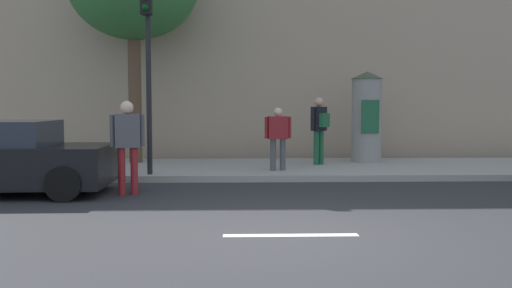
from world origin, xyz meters
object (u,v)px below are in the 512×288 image
at_px(pedestrian_with_backpack, 278,133).
at_px(parked_car_red, 0,159).
at_px(traffic_light, 147,45).
at_px(poster_column, 367,116).
at_px(pedestrian_in_light_jacket, 319,125).
at_px(pedestrian_near_pole, 127,139).

bearing_deg(pedestrian_with_backpack, parked_car_red, -155.70).
height_order(traffic_light, pedestrian_with_backpack, traffic_light).
xyz_separation_m(poster_column, parked_car_red, (-8.13, -4.39, -0.72)).
xyz_separation_m(pedestrian_with_backpack, pedestrian_in_light_jacket, (1.18, 1.22, 0.16)).
bearing_deg(traffic_light, pedestrian_with_backpack, 14.69).
distance_m(pedestrian_with_backpack, pedestrian_in_light_jacket, 1.71).
distance_m(traffic_light, poster_column, 6.37).
bearing_deg(pedestrian_in_light_jacket, pedestrian_near_pole, -138.01).
bearing_deg(poster_column, pedestrian_near_pole, -141.53).
bearing_deg(pedestrian_with_backpack, poster_column, 36.08).
distance_m(pedestrian_near_pole, pedestrian_with_backpack, 4.03).
bearing_deg(parked_car_red, traffic_light, 33.81).
distance_m(traffic_light, pedestrian_with_backpack, 3.66).
xyz_separation_m(pedestrian_with_backpack, parked_car_red, (-5.54, -2.50, -0.35)).
xyz_separation_m(pedestrian_near_pole, pedestrian_with_backpack, (3.07, 2.61, -0.03)).
bearing_deg(pedestrian_in_light_jacket, pedestrian_with_backpack, -134.17).
distance_m(traffic_light, pedestrian_near_pole, 2.69).
bearing_deg(pedestrian_with_backpack, pedestrian_in_light_jacket, 45.83).
relative_size(pedestrian_near_pole, pedestrian_with_backpack, 1.20).
height_order(pedestrian_near_pole, pedestrian_with_backpack, pedestrian_near_pole).
distance_m(pedestrian_near_pole, parked_car_red, 2.51).
bearing_deg(pedestrian_near_pole, pedestrian_with_backpack, 40.37).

